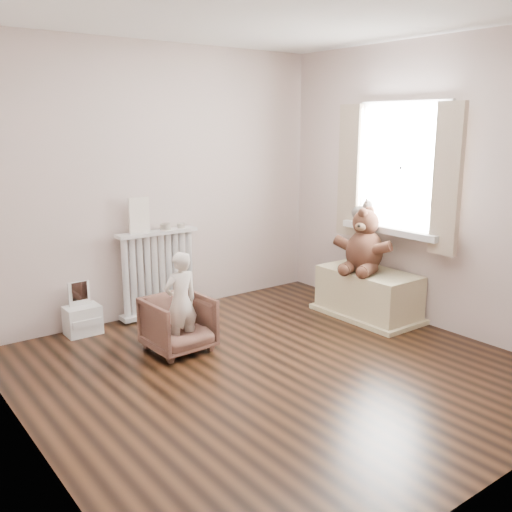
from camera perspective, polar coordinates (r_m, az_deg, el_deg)
floor at (r=4.50m, az=1.97°, el=-11.30°), size 3.60×3.60×0.01m
ceiling at (r=4.16m, az=2.28°, el=23.37°), size 3.60×3.60×0.01m
back_wall at (r=5.63m, az=-9.62°, el=7.27°), size 3.60×0.02×2.60m
left_wall at (r=3.32m, az=-22.81°, el=2.34°), size 0.02×3.60×2.60m
right_wall at (r=5.44m, az=17.08°, el=6.67°), size 0.02×3.60×2.60m
window at (r=5.58m, az=14.43°, el=8.53°), size 0.03×0.90×1.10m
window_sill at (r=5.58m, az=13.51°, el=2.57°), size 0.22×1.10×0.06m
curtain_left at (r=5.16m, az=18.59°, el=7.24°), size 0.06×0.26×1.30m
curtain_right at (r=5.87m, az=9.34°, el=8.40°), size 0.06×0.26×1.30m
radiator at (r=5.64m, az=-9.69°, el=-2.14°), size 0.81×0.15×0.85m
paper_doll at (r=5.43m, az=-11.60°, el=4.02°), size 0.20×0.02×0.34m
tin_a at (r=5.58m, az=-9.06°, el=2.91°), size 0.10×0.10×0.06m
tin_b at (r=5.66m, az=-7.50°, el=3.03°), size 0.08×0.08×0.04m
toy_vanity at (r=5.35m, az=-17.05°, el=-4.69°), size 0.30×0.22×0.48m
armchair at (r=4.81m, az=-7.77°, el=-6.75°), size 0.52×0.53×0.47m
child at (r=4.70m, az=-7.54°, el=-4.57°), size 0.31×0.21×0.84m
toy_bench at (r=5.71m, az=11.15°, el=-3.99°), size 0.52×0.97×0.46m
teddy_bear at (r=5.57m, az=10.79°, el=0.59°), size 0.60×0.53×0.62m
plush_cat at (r=5.81m, az=10.48°, el=4.43°), size 0.19×0.28×0.23m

